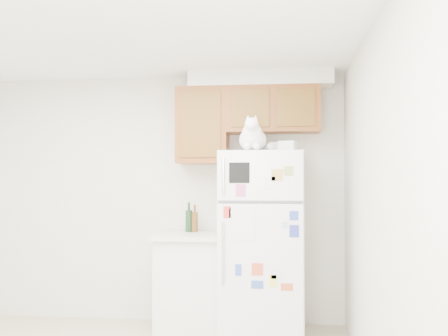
# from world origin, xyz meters

# --- Properties ---
(room_shell) EXTENTS (3.84, 4.04, 2.52)m
(room_shell) POSITION_xyz_m (0.12, 0.24, 1.67)
(room_shell) COLOR silver
(room_shell) RESTS_ON ground_plane
(refrigerator) EXTENTS (0.76, 0.78, 1.70)m
(refrigerator) POSITION_xyz_m (1.09, 1.61, 0.85)
(refrigerator) COLOR white
(refrigerator) RESTS_ON ground_plane
(base_counter) EXTENTS (0.64, 0.64, 0.92)m
(base_counter) POSITION_xyz_m (0.40, 1.68, 0.46)
(base_counter) COLOR white
(base_counter) RESTS_ON ground_plane
(cat) EXTENTS (0.30, 0.44, 0.31)m
(cat) POSITION_xyz_m (1.02, 1.36, 1.82)
(cat) COLOR white
(cat) RESTS_ON refrigerator
(storage_box_back) EXTENTS (0.20, 0.16, 0.10)m
(storage_box_back) POSITION_xyz_m (1.25, 1.78, 1.75)
(storage_box_back) COLOR white
(storage_box_back) RESTS_ON refrigerator
(storage_box_front) EXTENTS (0.18, 0.15, 0.09)m
(storage_box_front) POSITION_xyz_m (1.33, 1.46, 1.74)
(storage_box_front) COLOR white
(storage_box_front) RESTS_ON refrigerator
(bottle_green) EXTENTS (0.07, 0.07, 0.29)m
(bottle_green) POSITION_xyz_m (0.35, 1.87, 1.07)
(bottle_green) COLOR #19381E
(bottle_green) RESTS_ON base_counter
(bottle_amber) EXTENTS (0.06, 0.06, 0.27)m
(bottle_amber) POSITION_xyz_m (0.42, 1.85, 1.06)
(bottle_amber) COLOR #593814
(bottle_amber) RESTS_ON base_counter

